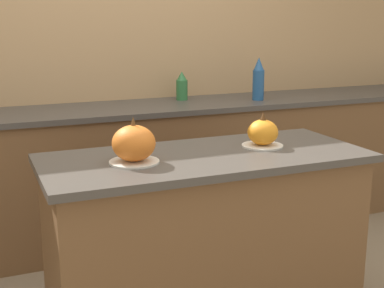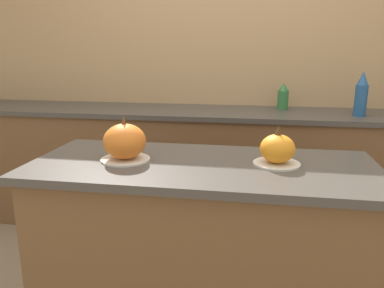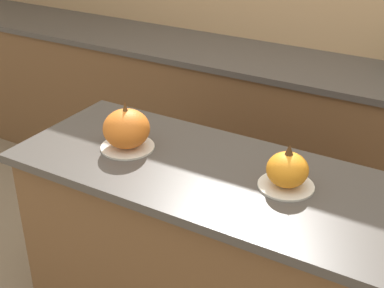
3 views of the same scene
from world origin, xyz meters
name	(u,v)px [view 3 (image 3 of 3)]	position (x,y,z in m)	size (l,w,h in m)	color
kitchen_island	(202,260)	(0.00, 0.00, 0.44)	(1.49, 0.64, 0.88)	brown
back_counter	(305,141)	(0.00, 1.21, 0.46)	(6.00, 0.60, 0.92)	brown
pumpkin_cake_left	(127,130)	(-0.34, -0.02, 0.96)	(0.22, 0.22, 0.20)	silver
pumpkin_cake_right	(287,171)	(0.32, 0.03, 0.95)	(0.20, 0.20, 0.17)	silver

